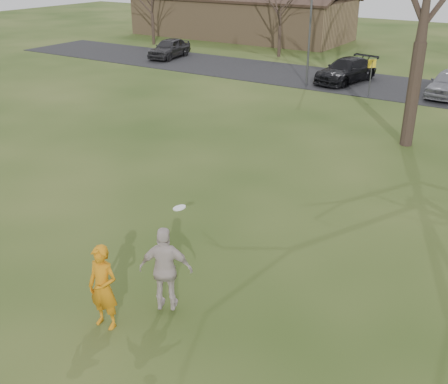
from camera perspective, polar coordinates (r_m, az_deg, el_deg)
The scene contains 9 objects.
ground at distance 12.41m, azimuth -10.29°, elevation -12.80°, with size 120.00×120.00×0.00m, color #1E380F.
parking_strip at distance 33.61m, azimuth 20.06°, elevation 10.12°, with size 62.00×6.50×0.04m, color black.
player_defender at distance 11.67m, azimuth -12.76°, elevation -9.89°, with size 0.70×0.46×1.93m, color orange.
car_0 at distance 41.96m, azimuth -5.85°, elevation 15.02°, with size 1.70×4.22×1.44m, color #29292B.
car_3 at distance 34.46m, azimuth 12.87°, elevation 12.52°, with size 1.98×4.88×1.42m, color black.
catching_play at distance 11.74m, azimuth -6.21°, elevation -8.18°, with size 1.26×0.97×2.51m.
building at distance 52.82m, azimuth 1.77°, elevation 18.29°, with size 20.60×8.50×5.14m.
lamp_post at distance 32.47m, azimuth 9.22°, elevation 17.89°, with size 0.34×0.34×6.27m.
sign_yellow at distance 30.98m, azimuth 15.42°, elevation 12.33°, with size 0.35×0.35×2.08m.
Camera 1 is at (7.08, -7.02, 7.40)m, focal length 42.90 mm.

